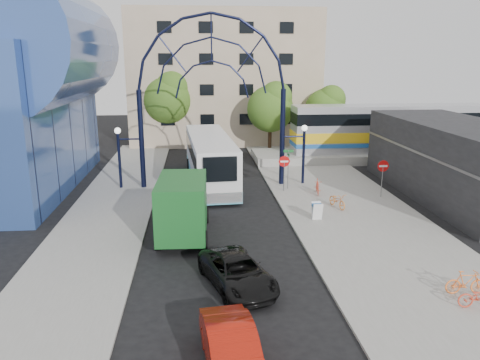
{
  "coord_description": "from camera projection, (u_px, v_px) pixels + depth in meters",
  "views": [
    {
      "loc": [
        -1.16,
        -18.87,
        9.06
      ],
      "look_at": [
        1.18,
        6.0,
        2.55
      ],
      "focal_mm": 35.0,
      "sensor_mm": 36.0,
      "label": 1
    }
  ],
  "objects": [
    {
      "name": "bike_near_a",
      "position": [
        337.0,
        200.0,
        28.8
      ],
      "size": [
        1.04,
        1.86,
        0.93
      ],
      "primitive_type": "imported",
      "rotation": [
        0.0,
        0.0,
        0.25
      ],
      "color": "orange",
      "rests_on": "sidewalk_east"
    },
    {
      "name": "gateway_arch",
      "position": [
        212.0,
        66.0,
        31.9
      ],
      "size": [
        13.64,
        0.44,
        12.1
      ],
      "color": "black",
      "rests_on": "ground"
    },
    {
      "name": "train_car",
      "position": [
        428.0,
        128.0,
        42.85
      ],
      "size": [
        25.1,
        3.05,
        4.2
      ],
      "color": "#B7B7BC",
      "rests_on": "train_platform"
    },
    {
      "name": "train_platform",
      "position": [
        425.0,
        154.0,
        43.48
      ],
      "size": [
        32.0,
        5.0,
        0.8
      ],
      "primitive_type": "cube",
      "color": "gray",
      "rests_on": "ground"
    },
    {
      "name": "commercial_block_east",
      "position": [
        456.0,
        160.0,
        31.02
      ],
      "size": [
        6.0,
        16.0,
        5.0
      ],
      "primitive_type": "cube",
      "color": "black",
      "rests_on": "ground"
    },
    {
      "name": "sandwich_board",
      "position": [
        317.0,
        209.0,
        26.65
      ],
      "size": [
        0.55,
        0.61,
        0.99
      ],
      "color": "white",
      "rests_on": "sidewalk_east"
    },
    {
      "name": "tree_north_c",
      "position": [
        327.0,
        107.0,
        47.5
      ],
      "size": [
        4.16,
        4.16,
        6.5
      ],
      "color": "#382314",
      "rests_on": "ground"
    },
    {
      "name": "stop_sign",
      "position": [
        284.0,
        165.0,
        32.06
      ],
      "size": [
        0.8,
        0.07,
        2.5
      ],
      "color": "slate",
      "rests_on": "sidewalk_east"
    },
    {
      "name": "red_sedan",
      "position": [
        232.0,
        350.0,
        13.82
      ],
      "size": [
        1.94,
        4.38,
        1.4
      ],
      "primitive_type": "imported",
      "rotation": [
        0.0,
        0.0,
        0.11
      ],
      "color": "#9B1509",
      "rests_on": "ground"
    },
    {
      "name": "tree_north_b",
      "position": [
        169.0,
        97.0,
        47.72
      ],
      "size": [
        5.12,
        5.12,
        8.0
      ],
      "color": "#382314",
      "rests_on": "ground"
    },
    {
      "name": "bike_far_b",
      "position": [
        466.0,
        282.0,
        18.19
      ],
      "size": [
        1.66,
        0.58,
        0.98
      ],
      "primitive_type": "imported",
      "rotation": [
        0.0,
        0.0,
        1.49
      ],
      "color": "orange",
      "rests_on": "sidewalk_east"
    },
    {
      "name": "sidewalk_east",
      "position": [
        369.0,
        231.0,
        25.13
      ],
      "size": [
        8.0,
        56.0,
        0.12
      ],
      "primitive_type": "cube",
      "color": "gray",
      "rests_on": "ground"
    },
    {
      "name": "tree_north_a",
      "position": [
        272.0,
        106.0,
        44.94
      ],
      "size": [
        4.48,
        4.48,
        7.0
      ],
      "color": "#382314",
      "rests_on": "ground"
    },
    {
      "name": "plaza_west",
      "position": [
        101.0,
        227.0,
        25.74
      ],
      "size": [
        5.0,
        50.0,
        0.12
      ],
      "primitive_type": "cube",
      "color": "gray",
      "rests_on": "ground"
    },
    {
      "name": "street_name_sign",
      "position": [
        288.0,
        161.0,
        32.64
      ],
      "size": [
        0.7,
        0.7,
        2.8
      ],
      "color": "slate",
      "rests_on": "sidewalk_east"
    },
    {
      "name": "black_suv",
      "position": [
        237.0,
        272.0,
        18.98
      ],
      "size": [
        3.4,
        5.06,
        1.29
      ],
      "primitive_type": "imported",
      "rotation": [
        0.0,
        0.0,
        0.3
      ],
      "color": "black",
      "rests_on": "ground"
    },
    {
      "name": "bike_near_b",
      "position": [
        317.0,
        187.0,
        31.77
      ],
      "size": [
        0.72,
        1.69,
        0.98
      ],
      "primitive_type": "imported",
      "rotation": [
        0.0,
        0.0,
        -0.16
      ],
      "color": "#CE4129",
      "rests_on": "sidewalk_east"
    },
    {
      "name": "green_truck",
      "position": [
        184.0,
        205.0,
        24.39
      ],
      "size": [
        2.71,
        6.53,
        3.25
      ],
      "rotation": [
        0.0,
        0.0,
        -0.04
      ],
      "color": "black",
      "rests_on": "ground"
    },
    {
      "name": "city_bus",
      "position": [
        210.0,
        159.0,
        34.74
      ],
      "size": [
        3.71,
        12.98,
        3.52
      ],
      "rotation": [
        0.0,
        0.0,
        0.07
      ],
      "color": "white",
      "rests_on": "ground"
    },
    {
      "name": "apartment_block",
      "position": [
        223.0,
        77.0,
        52.68
      ],
      "size": [
        20.0,
        12.1,
        14.0
      ],
      "color": "tan",
      "rests_on": "ground"
    },
    {
      "name": "ground",
      "position": [
        226.0,
        271.0,
        20.57
      ],
      "size": [
        120.0,
        120.0,
        0.0
      ],
      "primitive_type": "plane",
      "color": "black",
      "rests_on": "ground"
    },
    {
      "name": "do_not_enter_sign",
      "position": [
        383.0,
        170.0,
        30.7
      ],
      "size": [
        0.76,
        0.07,
        2.48
      ],
      "color": "slate",
      "rests_on": "sidewalk_east"
    }
  ]
}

